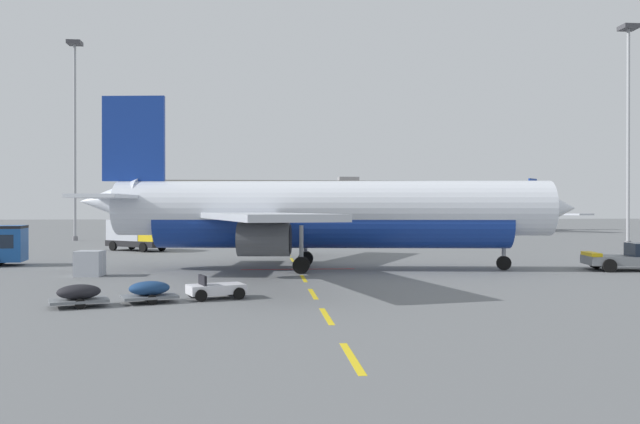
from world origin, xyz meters
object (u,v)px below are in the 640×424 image
at_px(catering_truck, 136,235).
at_px(uld_cargo_container, 90,263).
at_px(airliner_foreground, 324,213).
at_px(pushback_tug, 635,257).
at_px(apron_light_mast_far, 628,109).
at_px(airliner_mid_left, 509,213).
at_px(apron_light_mast_near, 75,118).
at_px(baggage_train, 150,291).

bearing_deg(catering_truck, uld_cargo_container, -85.70).
height_order(airliner_foreground, catering_truck, airliner_foreground).
relative_size(pushback_tug, apron_light_mast_far, 0.26).
relative_size(airliner_mid_left, apron_light_mast_near, 0.94).
bearing_deg(apron_light_mast_far, airliner_mid_left, 83.81).
relative_size(uld_cargo_container, apron_light_mast_near, 0.06).
height_order(catering_truck, apron_light_mast_far, apron_light_mast_far).
bearing_deg(uld_cargo_container, apron_light_mast_far, 28.03).
xyz_separation_m(baggage_train, apron_light_mast_near, (-19.77, 58.83, 15.92)).
relative_size(airliner_mid_left, apron_light_mast_far, 0.99).
xyz_separation_m(catering_truck, uld_cargo_container, (1.86, -24.82, -0.85)).
xyz_separation_m(pushback_tug, catering_truck, (-38.29, 24.57, 0.74)).
xyz_separation_m(airliner_foreground, baggage_train, (-9.37, -15.01, -3.42)).
bearing_deg(apron_light_mast_far, uld_cargo_container, -151.97).
bearing_deg(baggage_train, uld_cargo_container, 115.53).
distance_m(uld_cargo_container, apron_light_mast_far, 61.26).
bearing_deg(pushback_tug, baggage_train, -158.00).
bearing_deg(pushback_tug, uld_cargo_container, -179.61).
bearing_deg(apron_light_mast_far, apron_light_mast_near, 164.23).
height_order(catering_truck, baggage_train, catering_truck).
relative_size(airliner_foreground, apron_light_mast_near, 1.31).
relative_size(airliner_mid_left, catering_truck, 3.58).
bearing_deg(baggage_train, airliner_mid_left, 59.57).
height_order(apron_light_mast_near, apron_light_mast_far, apron_light_mast_near).
bearing_deg(baggage_train, apron_light_mast_near, 108.58).
distance_m(airliner_mid_left, apron_light_mast_near, 78.64).
height_order(airliner_mid_left, apron_light_mast_near, apron_light_mast_near).
height_order(airliner_foreground, uld_cargo_container, airliner_foreground).
bearing_deg(apron_light_mast_near, uld_cargo_container, -73.34).
xyz_separation_m(airliner_foreground, apron_light_mast_near, (-29.15, 43.82, 12.50)).
relative_size(catering_truck, apron_light_mast_far, 0.28).
bearing_deg(airliner_mid_left, pushback_tug, -105.65).
height_order(pushback_tug, uld_cargo_container, pushback_tug).
distance_m(catering_truck, uld_cargo_container, 24.91).
bearing_deg(airliner_foreground, apron_light_mast_far, 33.88).
height_order(airliner_mid_left, catering_truck, airliner_mid_left).
distance_m(baggage_train, apron_light_mast_far, 63.34).
distance_m(airliner_foreground, baggage_train, 18.03).
xyz_separation_m(catering_truck, baggage_train, (7.66, -36.95, -1.12)).
bearing_deg(catering_truck, airliner_mid_left, 40.81).
distance_m(catering_truck, apron_light_mast_far, 56.19).
bearing_deg(apron_light_mast_near, baggage_train, -71.42).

